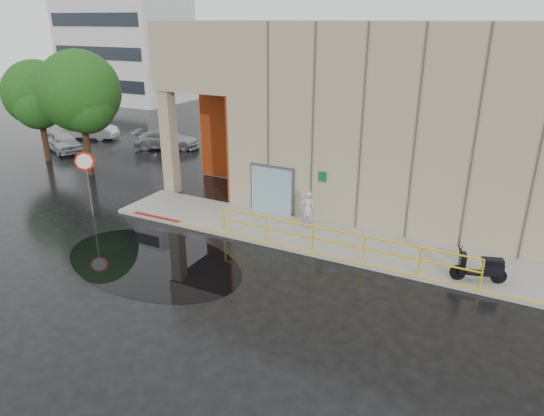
{
  "coord_description": "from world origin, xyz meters",
  "views": [
    {
      "loc": [
        9.25,
        -11.66,
        8.08
      ],
      "look_at": [
        1.71,
        3.0,
        1.62
      ],
      "focal_mm": 32.0,
      "sensor_mm": 36.0,
      "label": 1
    }
  ],
  "objects_px": {
    "tree_near": "(81,95)",
    "car_b": "(88,129)",
    "stop_sign": "(86,170)",
    "tree_far": "(37,97)",
    "red_curb": "(157,219)",
    "car_c": "(167,139)",
    "scooter": "(481,260)",
    "person": "(307,209)",
    "car_a": "(62,141)"
  },
  "relations": [
    {
      "from": "tree_near",
      "to": "car_b",
      "type": "bearing_deg",
      "value": 137.53
    },
    {
      "from": "stop_sign",
      "to": "tree_far",
      "type": "bearing_deg",
      "value": 127.91
    },
    {
      "from": "stop_sign",
      "to": "red_curb",
      "type": "height_order",
      "value": "stop_sign"
    },
    {
      "from": "car_c",
      "to": "red_curb",
      "type": "bearing_deg",
      "value": -166.02
    },
    {
      "from": "scooter",
      "to": "car_b",
      "type": "relative_size",
      "value": 0.43
    },
    {
      "from": "stop_sign",
      "to": "tree_far",
      "type": "height_order",
      "value": "tree_far"
    },
    {
      "from": "car_b",
      "to": "car_c",
      "type": "bearing_deg",
      "value": -106.69
    },
    {
      "from": "stop_sign",
      "to": "car_c",
      "type": "height_order",
      "value": "stop_sign"
    },
    {
      "from": "person",
      "to": "car_b",
      "type": "distance_m",
      "value": 22.02
    },
    {
      "from": "tree_far",
      "to": "scooter",
      "type": "bearing_deg",
      "value": -8.79
    },
    {
      "from": "red_curb",
      "to": "person",
      "type": "bearing_deg",
      "value": 17.33
    },
    {
      "from": "scooter",
      "to": "tree_near",
      "type": "relative_size",
      "value": 0.27
    },
    {
      "from": "stop_sign",
      "to": "car_c",
      "type": "distance_m",
      "value": 11.9
    },
    {
      "from": "tree_near",
      "to": "car_c",
      "type": "bearing_deg",
      "value": 90.4
    },
    {
      "from": "red_curb",
      "to": "car_a",
      "type": "height_order",
      "value": "car_a"
    },
    {
      "from": "tree_near",
      "to": "car_a",
      "type": "bearing_deg",
      "value": 152.33
    },
    {
      "from": "tree_near",
      "to": "scooter",
      "type": "bearing_deg",
      "value": -8.44
    },
    {
      "from": "car_c",
      "to": "stop_sign",
      "type": "bearing_deg",
      "value": -179.89
    },
    {
      "from": "person",
      "to": "car_c",
      "type": "xyz_separation_m",
      "value": [
        -13.67,
        8.17,
        -0.33
      ]
    },
    {
      "from": "red_curb",
      "to": "tree_near",
      "type": "xyz_separation_m",
      "value": [
        -7.45,
        3.5,
        4.28
      ]
    },
    {
      "from": "stop_sign",
      "to": "car_b",
      "type": "distance_m",
      "value": 15.68
    },
    {
      "from": "stop_sign",
      "to": "tree_far",
      "type": "relative_size",
      "value": 0.49
    },
    {
      "from": "red_curb",
      "to": "tree_near",
      "type": "height_order",
      "value": "tree_near"
    },
    {
      "from": "person",
      "to": "stop_sign",
      "type": "height_order",
      "value": "stop_sign"
    },
    {
      "from": "stop_sign",
      "to": "tree_near",
      "type": "distance_m",
      "value": 6.65
    },
    {
      "from": "person",
      "to": "tree_far",
      "type": "relative_size",
      "value": 0.27
    },
    {
      "from": "car_c",
      "to": "car_b",
      "type": "bearing_deg",
      "value": 69.46
    },
    {
      "from": "stop_sign",
      "to": "red_curb",
      "type": "xyz_separation_m",
      "value": [
        2.93,
        0.8,
        -1.99
      ]
    },
    {
      "from": "scooter",
      "to": "car_a",
      "type": "relative_size",
      "value": 0.46
    },
    {
      "from": "red_curb",
      "to": "tree_far",
      "type": "bearing_deg",
      "value": 160.12
    },
    {
      "from": "scooter",
      "to": "car_c",
      "type": "distance_m",
      "value": 22.45
    },
    {
      "from": "car_a",
      "to": "tree_near",
      "type": "height_order",
      "value": "tree_near"
    },
    {
      "from": "person",
      "to": "scooter",
      "type": "relative_size",
      "value": 0.9
    },
    {
      "from": "scooter",
      "to": "red_curb",
      "type": "relative_size",
      "value": 0.75
    },
    {
      "from": "car_a",
      "to": "tree_near",
      "type": "xyz_separation_m",
      "value": [
        5.64,
        -2.96,
        3.7
      ]
    },
    {
      "from": "car_b",
      "to": "tree_near",
      "type": "bearing_deg",
      "value": -151.26
    },
    {
      "from": "tree_far",
      "to": "person",
      "type": "bearing_deg",
      "value": -7.55
    },
    {
      "from": "scooter",
      "to": "red_curb",
      "type": "xyz_separation_m",
      "value": [
        -12.8,
        -0.5,
        -0.84
      ]
    },
    {
      "from": "car_c",
      "to": "car_a",
      "type": "bearing_deg",
      "value": 100.32
    },
    {
      "from": "person",
      "to": "car_b",
      "type": "xyz_separation_m",
      "value": [
        -20.55,
        7.91,
        -0.27
      ]
    },
    {
      "from": "scooter",
      "to": "car_c",
      "type": "relative_size",
      "value": 0.42
    },
    {
      "from": "car_c",
      "to": "tree_far",
      "type": "distance_m",
      "value": 7.98
    },
    {
      "from": "tree_near",
      "to": "stop_sign",
      "type": "bearing_deg",
      "value": -43.58
    },
    {
      "from": "red_curb",
      "to": "car_a",
      "type": "xyz_separation_m",
      "value": [
        -13.1,
        6.46,
        0.57
      ]
    },
    {
      "from": "person",
      "to": "stop_sign",
      "type": "distance_m",
      "value": 9.57
    },
    {
      "from": "person",
      "to": "car_a",
      "type": "distance_m",
      "value": 19.8
    },
    {
      "from": "person",
      "to": "stop_sign",
      "type": "xyz_separation_m",
      "value": [
        -9.11,
        -2.72,
        1.12
      ]
    },
    {
      "from": "stop_sign",
      "to": "tree_near",
      "type": "relative_size",
      "value": 0.43
    },
    {
      "from": "stop_sign",
      "to": "car_b",
      "type": "relative_size",
      "value": 0.7
    },
    {
      "from": "person",
      "to": "car_a",
      "type": "xyz_separation_m",
      "value": [
        -19.27,
        4.54,
        -0.29
      ]
    }
  ]
}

